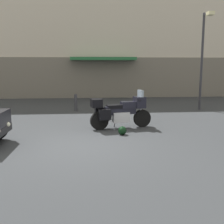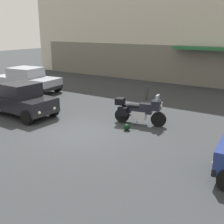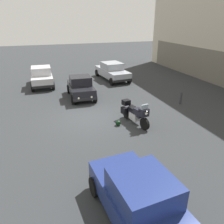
{
  "view_description": "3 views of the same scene",
  "coord_description": "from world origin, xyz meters",
  "views": [
    {
      "loc": [
        0.34,
        -7.57,
        2.22
      ],
      "look_at": [
        1.08,
        0.61,
        0.85
      ],
      "focal_mm": 44.63,
      "sensor_mm": 36.0,
      "label": 1
    },
    {
      "loc": [
        7.01,
        -8.19,
        3.97
      ],
      "look_at": [
        0.93,
        0.91,
        0.76
      ],
      "focal_mm": 45.59,
      "sensor_mm": 36.0,
      "label": 2
    },
    {
      "loc": [
        11.36,
        -2.5,
        5.31
      ],
      "look_at": [
        1.32,
        0.88,
        0.76
      ],
      "focal_mm": 35.15,
      "sensor_mm": 36.0,
      "label": 3
    }
  ],
  "objects": [
    {
      "name": "car_wagon_end",
      "position": [
        -7.66,
        -2.32,
        0.81
      ],
      "size": [
        3.9,
        1.83,
        1.64
      ],
      "rotation": [
        0.0,
        0.0,
        3.13
      ],
      "color": "silver",
      "rests_on": "ground"
    },
    {
      "name": "motorcycle",
      "position": [
        1.51,
        2.13,
        0.62
      ],
      "size": [
        2.24,
        0.99,
        1.36
      ],
      "rotation": [
        0.0,
        0.0,
        0.21
      ],
      "color": "black",
      "rests_on": "ground"
    },
    {
      "name": "car_compact_side",
      "position": [
        -3.67,
        0.2,
        0.77
      ],
      "size": [
        3.52,
        1.81,
        1.56
      ],
      "rotation": [
        0.0,
        0.0,
        -0.03
      ],
      "color": "black",
      "rests_on": "ground"
    },
    {
      "name": "bollard_curbside",
      "position": [
        -0.21,
        6.24,
        0.46
      ],
      "size": [
        0.16,
        0.16,
        0.86
      ],
      "color": "#333338",
      "rests_on": "ground"
    },
    {
      "name": "car_sedan_far",
      "position": [
        -7.81,
        3.98,
        0.78
      ],
      "size": [
        4.69,
        2.29,
        1.56
      ],
      "rotation": [
        0.0,
        0.0,
        3.24
      ],
      "color": "#9EA3AD",
      "rests_on": "ground"
    },
    {
      "name": "ground_plane",
      "position": [
        0.0,
        0.0,
        0.0
      ],
      "size": [
        80.0,
        80.0,
        0.0
      ],
      "primitive_type": "plane",
      "color": "#2D3033"
    },
    {
      "name": "car_hatchback_near",
      "position": [
        7.36,
        -0.37,
        0.81
      ],
      "size": [
        3.97,
        2.06,
        1.64
      ],
      "rotation": [
        0.0,
        0.0,
        3.22
      ],
      "color": "navy",
      "rests_on": "ground"
    },
    {
      "name": "helmet",
      "position": [
        1.47,
        1.18,
        0.14
      ],
      "size": [
        0.28,
        0.28,
        0.28
      ],
      "primitive_type": "sphere",
      "color": "black",
      "rests_on": "ground"
    }
  ]
}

